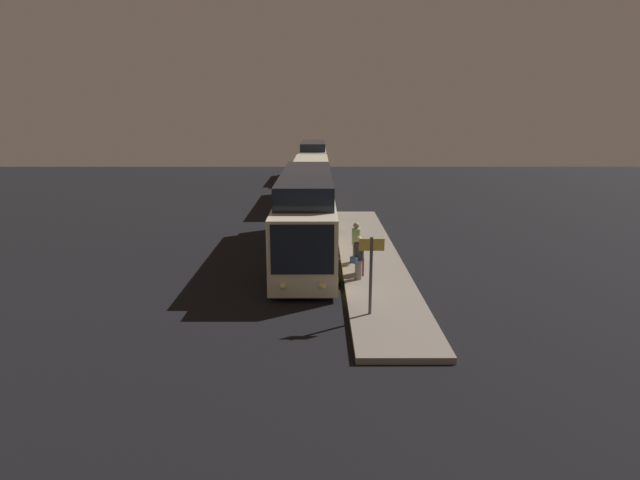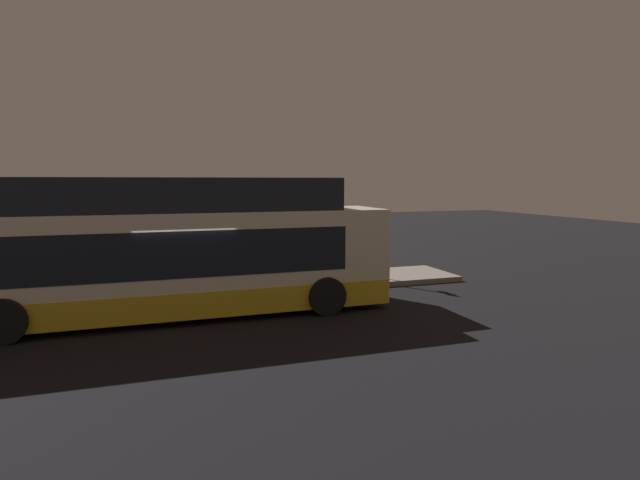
% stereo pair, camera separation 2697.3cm
% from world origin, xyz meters
% --- Properties ---
extents(ground, '(80.00, 80.00, 0.00)m').
position_xyz_m(ground, '(0.00, 0.00, 0.00)').
color(ground, black).
extents(platform, '(20.00, 2.64, 0.19)m').
position_xyz_m(platform, '(0.00, 2.92, 0.10)').
color(platform, slate).
rests_on(platform, ground).
extents(bus_lead, '(12.15, 2.74, 3.78)m').
position_xyz_m(bus_lead, '(-0.47, 0.08, 1.70)').
color(bus_lead, beige).
rests_on(bus_lead, ground).
extents(bus_second, '(10.33, 2.76, 3.14)m').
position_xyz_m(bus_second, '(-14.51, 0.08, 1.56)').
color(bus_second, beige).
rests_on(bus_second, ground).
extents(bus_third, '(10.25, 2.81, 3.66)m').
position_xyz_m(bus_third, '(-28.08, 0.08, 1.66)').
color(bus_third, silver).
rests_on(bus_third, ground).
extents(passenger_boarding, '(0.55, 0.63, 1.72)m').
position_xyz_m(passenger_boarding, '(1.31, 2.23, 1.12)').
color(passenger_boarding, '#6B604C').
rests_on(passenger_boarding, platform).
extents(passenger_waiting, '(0.63, 0.62, 1.69)m').
position_xyz_m(passenger_waiting, '(3.61, 2.15, 1.10)').
color(passenger_waiting, gray).
rests_on(passenger_waiting, platform).
extents(suitcase, '(0.47, 0.27, 0.96)m').
position_xyz_m(suitcase, '(3.01, 2.27, 0.55)').
color(suitcase, maroon).
rests_on(suitcase, platform).
extents(sign_post, '(0.10, 0.79, 2.51)m').
position_xyz_m(sign_post, '(7.03, 2.26, 1.77)').
color(sign_post, '#4C4C51').
rests_on(sign_post, platform).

